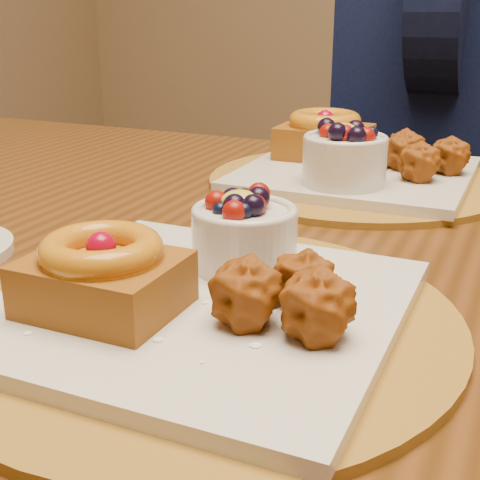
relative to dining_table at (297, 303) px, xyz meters
name	(u,v)px	position (x,y,z in m)	size (l,w,h in m)	color
dining_table	(297,303)	(0.00, 0.00, 0.00)	(1.60, 0.90, 0.76)	#3D220B
place_setting_near	(199,292)	(0.00, -0.22, 0.10)	(0.38, 0.38, 0.08)	brown
place_setting_far	(353,163)	(0.00, 0.21, 0.11)	(0.38, 0.38, 0.09)	brown
chair_far	(425,203)	(-0.01, 0.91, -0.13)	(0.62, 0.62, 0.98)	black
diner	(442,75)	(0.02, 0.78, 0.17)	(0.48, 0.47, 0.79)	black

